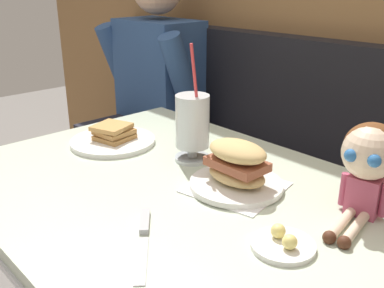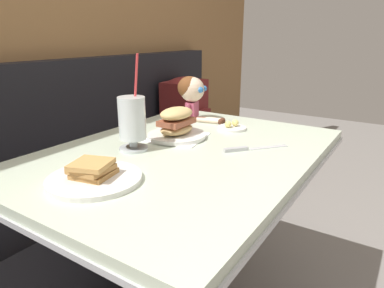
# 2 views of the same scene
# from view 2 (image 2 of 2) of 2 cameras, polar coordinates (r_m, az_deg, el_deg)

# --- Properties ---
(wood_panel_wall) EXTENTS (4.40, 0.08, 2.40)m
(wood_panel_wall) POSITION_cam_2_polar(r_m,az_deg,el_deg) (1.74, -27.30, 18.90)
(wood_panel_wall) COLOR olive
(wood_panel_wall) RESTS_ON ground
(booth_bench) EXTENTS (2.60, 0.48, 1.00)m
(booth_bench) POSITION_cam_2_polar(r_m,az_deg,el_deg) (1.73, -19.02, -10.25)
(booth_bench) COLOR black
(booth_bench) RESTS_ON ground
(diner_table) EXTENTS (1.11, 0.81, 0.74)m
(diner_table) POSITION_cam_2_polar(r_m,az_deg,el_deg) (1.23, -1.33, -9.66)
(diner_table) COLOR beige
(diner_table) RESTS_ON ground
(toast_plate) EXTENTS (0.25, 0.25, 0.06)m
(toast_plate) POSITION_cam_2_polar(r_m,az_deg,el_deg) (0.94, -16.06, -5.17)
(toast_plate) COLOR white
(toast_plate) RESTS_ON diner_table
(milkshake_glass) EXTENTS (0.10, 0.10, 0.32)m
(milkshake_glass) POSITION_cam_2_polar(r_m,az_deg,el_deg) (1.14, -9.94, 3.76)
(milkshake_glass) COLOR silver
(milkshake_glass) RESTS_ON diner_table
(sandwich_plate) EXTENTS (0.23, 0.23, 0.12)m
(sandwich_plate) POSITION_cam_2_polar(r_m,az_deg,el_deg) (1.28, -2.58, 3.04)
(sandwich_plate) COLOR white
(sandwich_plate) RESTS_ON diner_table
(butter_saucer) EXTENTS (0.12, 0.12, 0.04)m
(butter_saucer) POSITION_cam_2_polar(r_m,az_deg,el_deg) (1.41, 6.64, 2.83)
(butter_saucer) COLOR white
(butter_saucer) RESTS_ON diner_table
(butter_knife) EXTENTS (0.19, 0.16, 0.01)m
(butter_knife) POSITION_cam_2_polar(r_m,az_deg,el_deg) (1.16, 8.85, -0.79)
(butter_knife) COLOR silver
(butter_knife) RESTS_ON diner_table
(seated_doll) EXTENTS (0.13, 0.23, 0.20)m
(seated_doll) POSITION_cam_2_polar(r_m,az_deg,el_deg) (1.52, 0.01, 8.67)
(seated_doll) COLOR #B74C6B
(seated_doll) RESTS_ON diner_table
(backpack) EXTENTS (0.32, 0.27, 0.41)m
(backpack) POSITION_cam_2_polar(r_m,az_deg,el_deg) (2.22, -1.04, 6.10)
(backpack) COLOR maroon
(backpack) RESTS_ON booth_bench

